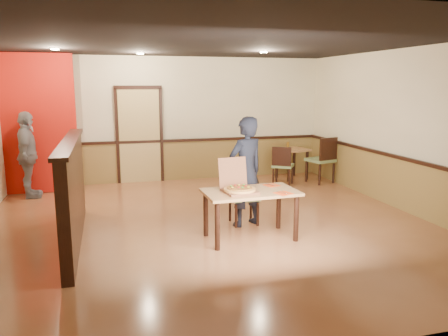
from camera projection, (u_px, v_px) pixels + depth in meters
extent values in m
plane|color=#B06D44|center=(210.00, 225.00, 6.89)|extent=(7.00, 7.00, 0.00)
plane|color=black|center=(209.00, 41.00, 6.36)|extent=(7.00, 7.00, 0.00)
plane|color=#F6ECC0|center=(174.00, 119.00, 9.94)|extent=(7.00, 0.00, 7.00)
plane|color=#F6ECC0|center=(407.00, 131.00, 7.52)|extent=(0.00, 7.00, 7.00)
cube|color=olive|center=(176.00, 161.00, 10.09)|extent=(7.00, 0.04, 0.90)
cube|color=black|center=(175.00, 141.00, 9.99)|extent=(7.00, 0.06, 0.06)
cube|color=olive|center=(401.00, 184.00, 7.69)|extent=(0.04, 7.00, 0.90)
cube|color=black|center=(402.00, 158.00, 7.60)|extent=(0.06, 7.00, 0.06)
cube|color=#DBBC70|center=(140.00, 136.00, 9.77)|extent=(0.90, 0.06, 2.10)
cube|color=black|center=(73.00, 193.00, 6.06)|extent=(0.14, 3.00, 1.40)
cube|color=black|center=(70.00, 142.00, 5.92)|extent=(0.20, 3.10, 0.05)
cube|color=red|center=(34.00, 124.00, 8.73)|extent=(1.60, 0.20, 2.78)
cylinder|color=#FFF3B2|center=(55.00, 49.00, 7.48)|extent=(0.14, 0.14, 0.02)
cylinder|color=#FFF3B2|center=(140.00, 53.00, 8.53)|extent=(0.14, 0.14, 0.02)
cylinder|color=#FFF3B2|center=(264.00, 52.00, 8.15)|extent=(0.14, 0.14, 0.02)
cube|color=#B9804D|center=(250.00, 192.00, 6.17)|extent=(1.35, 0.81, 0.04)
cylinder|color=black|center=(217.00, 226.00, 5.79)|extent=(0.07, 0.07, 0.67)
cylinder|color=black|center=(206.00, 214.00, 6.34)|extent=(0.07, 0.07, 0.67)
cylinder|color=black|center=(296.00, 218.00, 6.13)|extent=(0.07, 0.07, 0.67)
cylinder|color=black|center=(279.00, 207.00, 6.68)|extent=(0.07, 0.07, 0.67)
cube|color=olive|center=(244.00, 197.00, 6.90)|extent=(0.43, 0.43, 0.06)
cube|color=black|center=(240.00, 180.00, 7.04)|extent=(0.41, 0.04, 0.41)
cylinder|color=black|center=(236.00, 216.00, 6.73)|extent=(0.04, 0.04, 0.37)
cylinder|color=black|center=(230.00, 210.00, 7.07)|extent=(0.04, 0.04, 0.37)
cylinder|color=black|center=(258.00, 214.00, 6.82)|extent=(0.04, 0.04, 0.37)
cylinder|color=black|center=(251.00, 208.00, 7.16)|extent=(0.04, 0.04, 0.37)
cube|color=olive|center=(283.00, 166.00, 9.59)|extent=(0.60, 0.60, 0.06)
cube|color=black|center=(282.00, 156.00, 9.36)|extent=(0.36, 0.26, 0.41)
cylinder|color=black|center=(292.00, 175.00, 9.74)|extent=(0.04, 0.04, 0.37)
cylinder|color=black|center=(289.00, 179.00, 9.41)|extent=(0.04, 0.04, 0.37)
cylinder|color=black|center=(276.00, 174.00, 9.85)|extent=(0.04, 0.04, 0.37)
cylinder|color=black|center=(273.00, 177.00, 9.52)|extent=(0.04, 0.04, 0.37)
cube|color=olive|center=(320.00, 160.00, 9.80)|extent=(0.64, 0.64, 0.07)
cube|color=black|center=(328.00, 149.00, 9.55)|extent=(0.48, 0.18, 0.49)
cylinder|color=black|center=(320.00, 170.00, 10.14)|extent=(0.05, 0.05, 0.45)
cylinder|color=black|center=(333.00, 173.00, 9.79)|extent=(0.05, 0.05, 0.45)
cylinder|color=black|center=(306.00, 172.00, 9.92)|extent=(0.05, 0.05, 0.45)
cylinder|color=black|center=(319.00, 175.00, 9.57)|extent=(0.05, 0.05, 0.45)
cube|color=#B9804D|center=(292.00, 150.00, 10.17)|extent=(0.78, 0.78, 0.04)
cylinder|color=black|center=(289.00, 167.00, 9.91)|extent=(0.07, 0.07, 0.67)
cylinder|color=black|center=(277.00, 164.00, 10.35)|extent=(0.07, 0.07, 0.67)
cylinder|color=black|center=(307.00, 165.00, 10.13)|extent=(0.07, 0.07, 0.67)
cylinder|color=black|center=(294.00, 162.00, 10.57)|extent=(0.07, 0.07, 0.67)
imported|color=black|center=(246.00, 172.00, 6.74)|extent=(0.73, 0.61, 1.71)
imported|color=gray|center=(28.00, 155.00, 8.41)|extent=(0.46, 1.01, 1.68)
cube|color=brown|center=(240.00, 191.00, 6.06)|extent=(0.47, 0.47, 0.03)
cube|color=brown|center=(233.00, 172.00, 6.25)|extent=(0.43, 0.13, 0.42)
cylinder|color=tan|center=(240.00, 189.00, 6.06)|extent=(0.45, 0.45, 0.03)
cube|color=#E13F0F|center=(283.00, 193.00, 6.01)|extent=(0.27, 0.27, 0.00)
cylinder|color=silver|center=(281.00, 193.00, 6.00)|extent=(0.07, 0.17, 0.01)
cube|color=silver|center=(286.00, 193.00, 6.02)|extent=(0.08, 0.19, 0.00)
cube|color=#E13F0F|center=(272.00, 185.00, 6.49)|extent=(0.25, 0.25, 0.00)
cylinder|color=silver|center=(270.00, 185.00, 6.48)|extent=(0.06, 0.17, 0.01)
cube|color=silver|center=(273.00, 185.00, 6.50)|extent=(0.07, 0.18, 0.00)
cylinder|color=brown|center=(288.00, 145.00, 10.28)|extent=(0.06, 0.06, 0.14)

